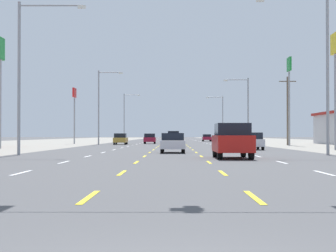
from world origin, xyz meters
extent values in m
plane|color=#4C4C4F|center=(0.00, 66.00, 0.00)|extent=(572.00, 572.00, 0.00)
cube|color=white|center=(-5.25, 14.50, 0.01)|extent=(0.14, 2.60, 0.01)
cube|color=white|center=(-5.25, 22.00, 0.01)|extent=(0.14, 2.60, 0.01)
cube|color=white|center=(-5.25, 29.50, 0.01)|extent=(0.14, 2.60, 0.01)
cube|color=white|center=(-5.25, 37.00, 0.01)|extent=(0.14, 2.60, 0.01)
cube|color=white|center=(-5.25, 44.50, 0.01)|extent=(0.14, 2.60, 0.01)
cube|color=white|center=(-5.25, 52.00, 0.01)|extent=(0.14, 2.60, 0.01)
cube|color=white|center=(-5.25, 59.50, 0.01)|extent=(0.14, 2.60, 0.01)
cube|color=white|center=(-5.25, 67.00, 0.01)|extent=(0.14, 2.60, 0.01)
cube|color=white|center=(-5.25, 74.50, 0.01)|extent=(0.14, 2.60, 0.01)
cube|color=white|center=(-5.25, 82.00, 0.01)|extent=(0.14, 2.60, 0.01)
cube|color=white|center=(-5.25, 89.50, 0.01)|extent=(0.14, 2.60, 0.01)
cube|color=white|center=(-5.25, 97.00, 0.01)|extent=(0.14, 2.60, 0.01)
cube|color=white|center=(-5.25, 104.50, 0.01)|extent=(0.14, 2.60, 0.01)
cube|color=white|center=(-5.25, 112.00, 0.01)|extent=(0.14, 2.60, 0.01)
cube|color=white|center=(-5.25, 119.50, 0.01)|extent=(0.14, 2.60, 0.01)
cube|color=white|center=(-5.25, 127.00, 0.01)|extent=(0.14, 2.60, 0.01)
cube|color=white|center=(-5.25, 134.50, 0.01)|extent=(0.14, 2.60, 0.01)
cube|color=white|center=(-5.25, 142.00, 0.01)|extent=(0.14, 2.60, 0.01)
cube|color=white|center=(-5.25, 149.50, 0.01)|extent=(0.14, 2.60, 0.01)
cube|color=white|center=(-5.25, 157.00, 0.01)|extent=(0.14, 2.60, 0.01)
cube|color=white|center=(-5.25, 164.50, 0.01)|extent=(0.14, 2.60, 0.01)
cube|color=white|center=(-5.25, 172.00, 0.01)|extent=(0.14, 2.60, 0.01)
cube|color=white|center=(-5.25, 179.50, 0.01)|extent=(0.14, 2.60, 0.01)
cube|color=white|center=(-5.25, 187.00, 0.01)|extent=(0.14, 2.60, 0.01)
cube|color=white|center=(-5.25, 194.50, 0.01)|extent=(0.14, 2.60, 0.01)
cube|color=white|center=(-5.25, 202.00, 0.01)|extent=(0.14, 2.60, 0.01)
cube|color=white|center=(-5.25, 209.50, 0.01)|extent=(0.14, 2.60, 0.01)
cube|color=white|center=(-5.25, 217.00, 0.01)|extent=(0.14, 2.60, 0.01)
cube|color=yellow|center=(-1.75, 7.00, 0.01)|extent=(0.14, 2.60, 0.01)
cube|color=yellow|center=(-1.75, 14.50, 0.01)|extent=(0.14, 2.60, 0.01)
cube|color=yellow|center=(-1.75, 22.00, 0.01)|extent=(0.14, 2.60, 0.01)
cube|color=yellow|center=(-1.75, 29.50, 0.01)|extent=(0.14, 2.60, 0.01)
cube|color=yellow|center=(-1.75, 37.00, 0.01)|extent=(0.14, 2.60, 0.01)
cube|color=yellow|center=(-1.75, 44.50, 0.01)|extent=(0.14, 2.60, 0.01)
cube|color=yellow|center=(-1.75, 52.00, 0.01)|extent=(0.14, 2.60, 0.01)
cube|color=yellow|center=(-1.75, 59.50, 0.01)|extent=(0.14, 2.60, 0.01)
cube|color=yellow|center=(-1.75, 67.00, 0.01)|extent=(0.14, 2.60, 0.01)
cube|color=yellow|center=(-1.75, 74.50, 0.01)|extent=(0.14, 2.60, 0.01)
cube|color=yellow|center=(-1.75, 82.00, 0.01)|extent=(0.14, 2.60, 0.01)
cube|color=yellow|center=(-1.75, 89.50, 0.01)|extent=(0.14, 2.60, 0.01)
cube|color=yellow|center=(-1.75, 97.00, 0.01)|extent=(0.14, 2.60, 0.01)
cube|color=yellow|center=(-1.75, 104.50, 0.01)|extent=(0.14, 2.60, 0.01)
cube|color=yellow|center=(-1.75, 112.00, 0.01)|extent=(0.14, 2.60, 0.01)
cube|color=yellow|center=(-1.75, 119.50, 0.01)|extent=(0.14, 2.60, 0.01)
cube|color=yellow|center=(-1.75, 127.00, 0.01)|extent=(0.14, 2.60, 0.01)
cube|color=yellow|center=(-1.75, 134.50, 0.01)|extent=(0.14, 2.60, 0.01)
cube|color=yellow|center=(-1.75, 142.00, 0.01)|extent=(0.14, 2.60, 0.01)
cube|color=yellow|center=(-1.75, 149.50, 0.01)|extent=(0.14, 2.60, 0.01)
cube|color=yellow|center=(-1.75, 157.00, 0.01)|extent=(0.14, 2.60, 0.01)
cube|color=yellow|center=(-1.75, 164.50, 0.01)|extent=(0.14, 2.60, 0.01)
cube|color=yellow|center=(-1.75, 172.00, 0.01)|extent=(0.14, 2.60, 0.01)
cube|color=yellow|center=(-1.75, 179.50, 0.01)|extent=(0.14, 2.60, 0.01)
cube|color=yellow|center=(-1.75, 187.00, 0.01)|extent=(0.14, 2.60, 0.01)
cube|color=yellow|center=(-1.75, 194.50, 0.01)|extent=(0.14, 2.60, 0.01)
cube|color=yellow|center=(-1.75, 202.00, 0.01)|extent=(0.14, 2.60, 0.01)
cube|color=yellow|center=(-1.75, 209.50, 0.01)|extent=(0.14, 2.60, 0.01)
cube|color=yellow|center=(-1.75, 217.00, 0.01)|extent=(0.14, 2.60, 0.01)
cube|color=yellow|center=(1.75, 7.00, 0.01)|extent=(0.14, 2.60, 0.01)
cube|color=yellow|center=(1.75, 14.50, 0.01)|extent=(0.14, 2.60, 0.01)
cube|color=yellow|center=(1.75, 22.00, 0.01)|extent=(0.14, 2.60, 0.01)
cube|color=yellow|center=(1.75, 29.50, 0.01)|extent=(0.14, 2.60, 0.01)
cube|color=yellow|center=(1.75, 37.00, 0.01)|extent=(0.14, 2.60, 0.01)
cube|color=yellow|center=(1.75, 44.50, 0.01)|extent=(0.14, 2.60, 0.01)
cube|color=yellow|center=(1.75, 52.00, 0.01)|extent=(0.14, 2.60, 0.01)
cube|color=yellow|center=(1.75, 59.50, 0.01)|extent=(0.14, 2.60, 0.01)
cube|color=yellow|center=(1.75, 67.00, 0.01)|extent=(0.14, 2.60, 0.01)
cube|color=yellow|center=(1.75, 74.50, 0.01)|extent=(0.14, 2.60, 0.01)
cube|color=yellow|center=(1.75, 82.00, 0.01)|extent=(0.14, 2.60, 0.01)
cube|color=yellow|center=(1.75, 89.50, 0.01)|extent=(0.14, 2.60, 0.01)
cube|color=yellow|center=(1.75, 97.00, 0.01)|extent=(0.14, 2.60, 0.01)
cube|color=yellow|center=(1.75, 104.50, 0.01)|extent=(0.14, 2.60, 0.01)
cube|color=yellow|center=(1.75, 112.00, 0.01)|extent=(0.14, 2.60, 0.01)
cube|color=yellow|center=(1.75, 119.50, 0.01)|extent=(0.14, 2.60, 0.01)
cube|color=yellow|center=(1.75, 127.00, 0.01)|extent=(0.14, 2.60, 0.01)
cube|color=yellow|center=(1.75, 134.50, 0.01)|extent=(0.14, 2.60, 0.01)
cube|color=yellow|center=(1.75, 142.00, 0.01)|extent=(0.14, 2.60, 0.01)
cube|color=yellow|center=(1.75, 149.50, 0.01)|extent=(0.14, 2.60, 0.01)
cube|color=yellow|center=(1.75, 157.00, 0.01)|extent=(0.14, 2.60, 0.01)
cube|color=yellow|center=(1.75, 164.50, 0.01)|extent=(0.14, 2.60, 0.01)
cube|color=yellow|center=(1.75, 172.00, 0.01)|extent=(0.14, 2.60, 0.01)
cube|color=yellow|center=(1.75, 179.50, 0.01)|extent=(0.14, 2.60, 0.01)
cube|color=yellow|center=(1.75, 187.00, 0.01)|extent=(0.14, 2.60, 0.01)
cube|color=yellow|center=(1.75, 194.50, 0.01)|extent=(0.14, 2.60, 0.01)
cube|color=yellow|center=(1.75, 202.00, 0.01)|extent=(0.14, 2.60, 0.01)
cube|color=yellow|center=(1.75, 209.50, 0.01)|extent=(0.14, 2.60, 0.01)
cube|color=yellow|center=(1.75, 217.00, 0.01)|extent=(0.14, 2.60, 0.01)
cube|color=white|center=(5.25, 14.50, 0.01)|extent=(0.14, 2.60, 0.01)
cube|color=white|center=(5.25, 22.00, 0.01)|extent=(0.14, 2.60, 0.01)
cube|color=white|center=(5.25, 29.50, 0.01)|extent=(0.14, 2.60, 0.01)
cube|color=white|center=(5.25, 37.00, 0.01)|extent=(0.14, 2.60, 0.01)
cube|color=white|center=(5.25, 44.50, 0.01)|extent=(0.14, 2.60, 0.01)
cube|color=white|center=(5.25, 52.00, 0.01)|extent=(0.14, 2.60, 0.01)
cube|color=white|center=(5.25, 59.50, 0.01)|extent=(0.14, 2.60, 0.01)
cube|color=white|center=(5.25, 67.00, 0.01)|extent=(0.14, 2.60, 0.01)
cube|color=white|center=(5.25, 74.50, 0.01)|extent=(0.14, 2.60, 0.01)
cube|color=white|center=(5.25, 82.00, 0.01)|extent=(0.14, 2.60, 0.01)
cube|color=white|center=(5.25, 89.50, 0.01)|extent=(0.14, 2.60, 0.01)
cube|color=white|center=(5.25, 97.00, 0.01)|extent=(0.14, 2.60, 0.01)
cube|color=white|center=(5.25, 104.50, 0.01)|extent=(0.14, 2.60, 0.01)
cube|color=white|center=(5.25, 112.00, 0.01)|extent=(0.14, 2.60, 0.01)
cube|color=white|center=(5.25, 119.50, 0.01)|extent=(0.14, 2.60, 0.01)
cube|color=white|center=(5.25, 127.00, 0.01)|extent=(0.14, 2.60, 0.01)
cube|color=white|center=(5.25, 134.50, 0.01)|extent=(0.14, 2.60, 0.01)
cube|color=white|center=(5.25, 142.00, 0.01)|extent=(0.14, 2.60, 0.01)
cube|color=white|center=(5.25, 149.50, 0.01)|extent=(0.14, 2.60, 0.01)
cube|color=white|center=(5.25, 157.00, 0.01)|extent=(0.14, 2.60, 0.01)
cube|color=white|center=(5.25, 164.50, 0.01)|extent=(0.14, 2.60, 0.01)
cube|color=white|center=(5.25, 172.00, 0.01)|extent=(0.14, 2.60, 0.01)
cube|color=white|center=(5.25, 179.50, 0.01)|extent=(0.14, 2.60, 0.01)
cube|color=white|center=(5.25, 187.00, 0.01)|extent=(0.14, 2.60, 0.01)
cube|color=white|center=(5.25, 194.50, 0.01)|extent=(0.14, 2.60, 0.01)
cube|color=white|center=(5.25, 202.00, 0.01)|extent=(0.14, 2.60, 0.01)
cube|color=white|center=(5.25, 209.50, 0.01)|extent=(0.14, 2.60, 0.01)
cube|color=white|center=(5.25, 217.00, 0.01)|extent=(0.14, 2.60, 0.01)
cube|color=red|center=(3.36, 26.70, 0.84)|extent=(1.98, 4.90, 0.92)
cube|color=black|center=(3.36, 26.65, 1.64)|extent=(1.82, 2.70, 0.68)
cylinder|color=black|center=(2.52, 28.40, 0.38)|extent=(0.26, 0.76, 0.76)
cylinder|color=black|center=(4.20, 28.40, 0.38)|extent=(0.26, 0.76, 0.76)
cylinder|color=black|center=(2.52, 25.00, 0.38)|extent=(0.26, 0.76, 0.76)
cylinder|color=black|center=(4.20, 25.00, 0.38)|extent=(0.26, 0.76, 0.76)
cube|color=silver|center=(-0.02, 36.52, 0.63)|extent=(1.80, 4.50, 0.62)
cube|color=black|center=(-0.02, 36.42, 1.20)|extent=(1.62, 2.10, 0.52)
cylinder|color=black|center=(-0.79, 38.07, 0.32)|extent=(0.22, 0.64, 0.64)
cylinder|color=black|center=(0.75, 38.07, 0.32)|extent=(0.22, 0.64, 0.64)
cylinder|color=black|center=(-0.79, 34.97, 0.32)|extent=(0.22, 0.64, 0.64)
cylinder|color=black|center=(0.75, 34.97, 0.32)|extent=(0.22, 0.64, 0.64)
cube|color=silver|center=(7.07, 45.03, 0.63)|extent=(1.72, 3.90, 0.66)
cube|color=black|center=(7.07, 44.78, 1.25)|extent=(1.58, 1.90, 0.58)
cylinder|color=black|center=(6.33, 46.43, 0.30)|extent=(0.20, 0.60, 0.60)
cylinder|color=black|center=(7.81, 46.43, 0.30)|extent=(0.20, 0.60, 0.60)
cylinder|color=black|center=(6.33, 43.63, 0.30)|extent=(0.20, 0.60, 0.60)
cylinder|color=black|center=(7.81, 43.63, 0.30)|extent=(0.20, 0.60, 0.60)
cube|color=silver|center=(0.19, 58.25, 0.63)|extent=(1.72, 3.90, 0.66)
cube|color=black|center=(0.19, 58.00, 1.25)|extent=(1.58, 1.90, 0.58)
cylinder|color=black|center=(-0.55, 59.65, 0.30)|extent=(0.20, 0.60, 0.60)
cylinder|color=black|center=(0.93, 59.65, 0.30)|extent=(0.20, 0.60, 0.60)
cylinder|color=black|center=(-0.55, 56.85, 0.30)|extent=(0.20, 0.60, 0.60)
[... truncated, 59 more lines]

